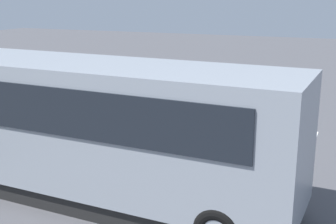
% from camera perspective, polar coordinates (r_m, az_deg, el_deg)
% --- Properties ---
extents(ground_plane, '(80.00, 80.00, 0.00)m').
position_cam_1_polar(ground_plane, '(14.43, 2.11, -4.51)').
color(ground_plane, '#4C4C51').
extents(tour_bus, '(9.13, 2.94, 3.25)m').
position_cam_1_polar(tour_bus, '(10.51, -7.97, -2.60)').
color(tour_bus, '#8C939E').
rests_on(tour_bus, ground_plane).
extents(spectator_far_left, '(0.57, 0.32, 1.77)m').
position_cam_1_polar(spectator_far_left, '(12.51, 3.34, -2.41)').
color(spectator_far_left, black).
rests_on(spectator_far_left, ground_plane).
extents(spectator_left, '(0.58, 0.35, 1.81)m').
position_cam_1_polar(spectator_left, '(12.60, -0.57, -2.20)').
color(spectator_left, black).
rests_on(spectator_left, ground_plane).
extents(spectator_centre, '(0.57, 0.33, 1.81)m').
position_cam_1_polar(spectator_centre, '(13.20, -4.75, -1.43)').
color(spectator_centre, black).
rests_on(spectator_centre, ground_plane).
extents(parked_motorcycle_silver, '(2.05, 0.58, 0.99)m').
position_cam_1_polar(parked_motorcycle_silver, '(11.70, 9.81, -6.88)').
color(parked_motorcycle_silver, black).
rests_on(parked_motorcycle_silver, ground_plane).
extents(stunt_motorcycle, '(1.96, 0.58, 1.81)m').
position_cam_1_polar(stunt_motorcycle, '(16.63, -0.14, 1.82)').
color(stunt_motorcycle, black).
rests_on(stunt_motorcycle, ground_plane).
extents(bay_line_a, '(0.14, 4.10, 0.01)m').
position_cam_1_polar(bay_line_a, '(14.93, 17.59, -4.52)').
color(bay_line_a, white).
rests_on(bay_line_a, ground_plane).
extents(bay_line_b, '(0.13, 3.84, 0.01)m').
position_cam_1_polar(bay_line_b, '(15.34, 7.72, -3.43)').
color(bay_line_b, white).
rests_on(bay_line_b, ground_plane).
extents(bay_line_c, '(0.13, 3.98, 0.01)m').
position_cam_1_polar(bay_line_c, '(16.18, -1.36, -2.34)').
color(bay_line_c, white).
rests_on(bay_line_c, ground_plane).
extents(bay_line_d, '(0.13, 3.91, 0.01)m').
position_cam_1_polar(bay_line_d, '(17.39, -9.35, -1.32)').
color(bay_line_d, white).
rests_on(bay_line_d, ground_plane).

